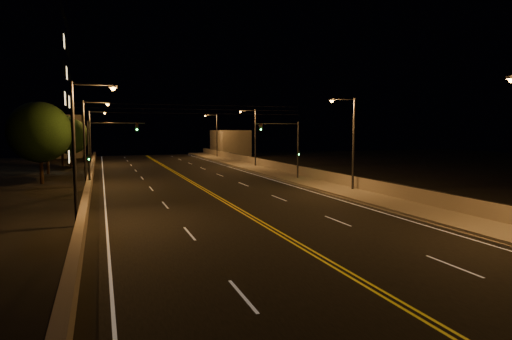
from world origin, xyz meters
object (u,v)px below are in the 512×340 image
object	(u,v)px
streetlight_4	(79,142)
streetlight_6	(92,134)
tree_1	(47,140)
streetlight_1	(351,138)
tree_2	(70,136)
traffic_signal_right	(290,144)
streetlight_5	(88,137)
tree_0	(40,132)
streetlight_2	(253,134)
tree_3	(62,133)
traffic_signal_left	(100,146)
streetlight_3	(215,133)

from	to	relation	value
streetlight_4	streetlight_6	xyz separation A→B (m)	(0.00, 43.03, 0.00)
streetlight_4	tree_1	distance (m)	32.00
streetlight_1	tree_2	world-z (taller)	streetlight_1
streetlight_4	traffic_signal_right	size ratio (longest dim) A/B	1.31
streetlight_6	tree_2	distance (m)	3.53
streetlight_5	tree_0	world-z (taller)	tree_0
streetlight_4	streetlight_2	bearing A→B (deg)	55.04
traffic_signal_right	tree_1	size ratio (longest dim) A/B	0.96
tree_1	tree_2	size ratio (longest dim) A/B	0.93
streetlight_5	tree_0	xyz separation A→B (m)	(-4.55, 3.94, 0.41)
streetlight_4	tree_2	distance (m)	41.28
traffic_signal_right	tree_3	world-z (taller)	tree_3
tree_2	tree_3	size ratio (longest dim) A/B	0.92
streetlight_1	streetlight_6	xyz separation A→B (m)	(-21.39, 37.32, 0.00)
traffic_signal_left	tree_1	size ratio (longest dim) A/B	0.96
tree_0	tree_1	bearing A→B (deg)	92.56
traffic_signal_left	tree_0	size ratio (longest dim) A/B	0.76
tree_1	tree_3	distance (m)	12.11
streetlight_2	tree_1	world-z (taller)	streetlight_2
streetlight_5	traffic_signal_left	bearing A→B (deg)	-66.92
streetlight_1	streetlight_2	xyz separation A→B (m)	(0.00, 24.87, 0.00)
streetlight_1	traffic_signal_right	world-z (taller)	streetlight_1
streetlight_6	traffic_signal_right	bearing A→B (deg)	-54.52
streetlight_4	traffic_signal_right	bearing A→B (deg)	37.18
streetlight_1	tree_2	size ratio (longest dim) A/B	1.16
tree_2	traffic_signal_right	bearing A→B (deg)	-48.72
traffic_signal_right	traffic_signal_left	xyz separation A→B (m)	(-18.83, 0.00, 0.00)
streetlight_1	streetlight_4	bearing A→B (deg)	-165.04
tree_2	tree_1	bearing A→B (deg)	-101.95
streetlight_2	traffic_signal_right	distance (m)	15.58
streetlight_5	traffic_signal_right	xyz separation A→B (m)	(19.91, -2.53, -0.84)
streetlight_4	traffic_signal_right	world-z (taller)	streetlight_4
streetlight_5	streetlight_1	bearing A→B (deg)	-29.13
streetlight_3	tree_3	distance (m)	26.87
streetlight_5	traffic_signal_left	size ratio (longest dim) A/B	1.31
streetlight_6	traffic_signal_left	world-z (taller)	streetlight_6
streetlight_1	tree_2	bearing A→B (deg)	124.50
traffic_signal_right	tree_3	distance (m)	37.42
streetlight_1	streetlight_2	world-z (taller)	same
traffic_signal_left	tree_3	bearing A→B (deg)	100.56
traffic_signal_left	streetlight_6	bearing A→B (deg)	92.21
tree_0	tree_2	bearing A→B (deg)	85.39
tree_0	tree_3	size ratio (longest dim) A/B	1.08
streetlight_5	tree_2	world-z (taller)	streetlight_5
traffic_signal_right	tree_1	world-z (taller)	tree_1
streetlight_2	traffic_signal_right	xyz separation A→B (m)	(-1.48, -15.49, -0.84)
streetlight_1	tree_0	bearing A→B (deg)	148.56
streetlight_2	streetlight_5	world-z (taller)	same
tree_2	traffic_signal_left	bearing A→B (deg)	-81.16
streetlight_3	tree_1	bearing A→B (deg)	-142.68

